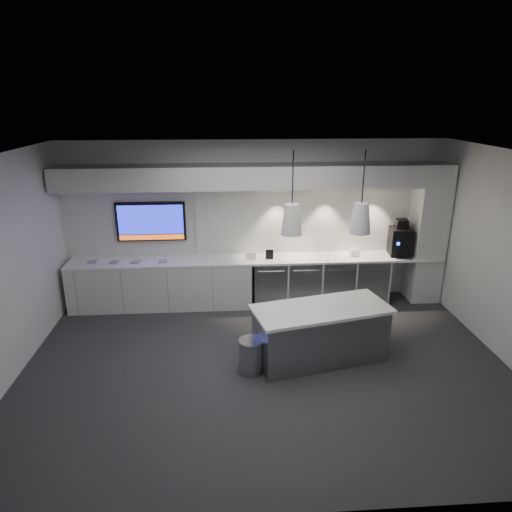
{
  "coord_description": "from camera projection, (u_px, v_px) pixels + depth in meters",
  "views": [
    {
      "loc": [
        -0.55,
        -5.7,
        3.68
      ],
      "look_at": [
        -0.08,
        1.1,
        1.32
      ],
      "focal_mm": 32.0,
      "sensor_mm": 36.0,
      "label": 1
    }
  ],
  "objects": [
    {
      "name": "backsplash",
      "position": [
        319.0,
        219.0,
        8.52
      ],
      "size": [
        4.6,
        0.03,
        1.3
      ],
      "primitive_type": "cube",
      "color": "silver",
      "rests_on": "wall_back"
    },
    {
      "name": "cup_cluster",
      "position": [
        355.0,
        253.0,
        8.45
      ],
      "size": [
        0.16,
        0.16,
        0.14
      ],
      "primitive_type": null,
      "color": "white",
      "rests_on": "back_counter"
    },
    {
      "name": "wall_front",
      "position": [
        296.0,
        377.0,
        3.77
      ],
      "size": [
        7.0,
        0.0,
        7.0
      ],
      "primitive_type": "plane",
      "rotation": [
        -1.57,
        0.0,
        0.0
      ],
      "color": "silver",
      "rests_on": "floor"
    },
    {
      "name": "wall_tv",
      "position": [
        151.0,
        222.0,
        8.29
      ],
      "size": [
        1.25,
        0.07,
        0.72
      ],
      "color": "black",
      "rests_on": "wall_back"
    },
    {
      "name": "ceiling",
      "position": [
        268.0,
        156.0,
        5.63
      ],
      "size": [
        7.0,
        7.0,
        0.0
      ],
      "primitive_type": "plane",
      "rotation": [
        3.14,
        0.0,
        0.0
      ],
      "color": "black",
      "rests_on": "wall_back"
    },
    {
      "name": "fridge_unit_b",
      "position": [
        303.0,
        281.0,
        8.58
      ],
      "size": [
        0.6,
        0.61,
        0.85
      ],
      "primitive_type": "cube",
      "color": "gray",
      "rests_on": "floor"
    },
    {
      "name": "column",
      "position": [
        428.0,
        234.0,
        8.47
      ],
      "size": [
        0.55,
        0.55,
        2.6
      ],
      "primitive_type": "cube",
      "color": "silver",
      "rests_on": "floor"
    },
    {
      "name": "tray_a",
      "position": [
        92.0,
        261.0,
        8.17
      ],
      "size": [
        0.17,
        0.17,
        0.02
      ],
      "primitive_type": "cube",
      "rotation": [
        0.0,
        0.0,
        0.08
      ],
      "color": "#989898",
      "rests_on": "back_counter"
    },
    {
      "name": "tray_d",
      "position": [
        163.0,
        261.0,
        8.18
      ],
      "size": [
        0.18,
        0.18,
        0.02
      ],
      "primitive_type": "cube",
      "rotation": [
        0.0,
        0.0,
        0.11
      ],
      "color": "#989898",
      "rests_on": "back_counter"
    },
    {
      "name": "sign_white",
      "position": [
        251.0,
        256.0,
        8.26
      ],
      "size": [
        0.18,
        0.04,
        0.14
      ],
      "primitive_type": "cube",
      "rotation": [
        0.0,
        0.0,
        -0.11
      ],
      "color": "white",
      "rests_on": "back_counter"
    },
    {
      "name": "soffit",
      "position": [
        256.0,
        176.0,
        7.9
      ],
      "size": [
        6.9,
        0.6,
        0.4
      ],
      "primitive_type": "cube",
      "color": "silver",
      "rests_on": "wall_back"
    },
    {
      "name": "island",
      "position": [
        320.0,
        333.0,
        6.68
      ],
      "size": [
        2.11,
        1.27,
        0.83
      ],
      "rotation": [
        0.0,
        0.0,
        0.23
      ],
      "color": "gray",
      "rests_on": "floor"
    },
    {
      "name": "fridge_unit_c",
      "position": [
        336.0,
        280.0,
        8.62
      ],
      "size": [
        0.6,
        0.61,
        0.85
      ],
      "primitive_type": "cube",
      "color": "gray",
      "rests_on": "floor"
    },
    {
      "name": "coffee_machine",
      "position": [
        400.0,
        240.0,
        8.48
      ],
      "size": [
        0.42,
        0.58,
        0.68
      ],
      "rotation": [
        0.0,
        0.0,
        -0.13
      ],
      "color": "black",
      "rests_on": "back_counter"
    },
    {
      "name": "fridge_unit_d",
      "position": [
        368.0,
        279.0,
        8.67
      ],
      "size": [
        0.6,
        0.61,
        0.85
      ],
      "primitive_type": "cube",
      "color": "gray",
      "rests_on": "floor"
    },
    {
      "name": "fridge_unit_a",
      "position": [
        269.0,
        282.0,
        8.54
      ],
      "size": [
        0.6,
        0.61,
        0.85
      ],
      "primitive_type": "cube",
      "color": "gray",
      "rests_on": "floor"
    },
    {
      "name": "bin",
      "position": [
        251.0,
        356.0,
        6.42
      ],
      "size": [
        0.45,
        0.45,
        0.5
      ],
      "primitive_type": "cylinder",
      "rotation": [
        0.0,
        0.0,
        -0.36
      ],
      "color": "gray",
      "rests_on": "floor"
    },
    {
      "name": "back_counter",
      "position": [
        256.0,
        259.0,
        8.38
      ],
      "size": [
        6.8,
        0.65,
        0.04
      ],
      "primitive_type": "cube",
      "color": "white",
      "rests_on": "left_base_cabinets"
    },
    {
      "name": "tray_c",
      "position": [
        136.0,
        262.0,
        8.16
      ],
      "size": [
        0.2,
        0.2,
        0.02
      ],
      "primitive_type": "cube",
      "rotation": [
        0.0,
        0.0,
        -0.35
      ],
      "color": "#989898",
      "rests_on": "back_counter"
    },
    {
      "name": "pendant_right",
      "position": [
        361.0,
        218.0,
        6.15
      ],
      "size": [
        0.29,
        0.29,
        1.12
      ],
      "color": "silver",
      "rests_on": "ceiling"
    },
    {
      "name": "tray_b",
      "position": [
        115.0,
        262.0,
        8.14
      ],
      "size": [
        0.19,
        0.19,
        0.02
      ],
      "primitive_type": "cube",
      "rotation": [
        0.0,
        0.0,
        -0.22
      ],
      "color": "#989898",
      "rests_on": "back_counter"
    },
    {
      "name": "sign_black",
      "position": [
        270.0,
        254.0,
        8.3
      ],
      "size": [
        0.14,
        0.03,
        0.18
      ],
      "primitive_type": "cube",
      "rotation": [
        0.0,
        0.0,
        -0.08
      ],
      "color": "black",
      "rests_on": "back_counter"
    },
    {
      "name": "floor",
      "position": [
        267.0,
        366.0,
        6.61
      ],
      "size": [
        7.0,
        7.0,
        0.0
      ],
      "primitive_type": "plane",
      "color": "#2F2F31",
      "rests_on": "ground"
    },
    {
      "name": "wall_back",
      "position": [
        255.0,
        222.0,
        8.48
      ],
      "size": [
        7.0,
        0.0,
        7.0
      ],
      "primitive_type": "plane",
      "rotation": [
        1.57,
        0.0,
        0.0
      ],
      "color": "silver",
      "rests_on": "floor"
    },
    {
      "name": "pendant_left",
      "position": [
        292.0,
        219.0,
        6.09
      ],
      "size": [
        0.29,
        0.29,
        1.12
      ],
      "color": "silver",
      "rests_on": "ceiling"
    },
    {
      "name": "left_base_cabinets",
      "position": [
        162.0,
        284.0,
        8.41
      ],
      "size": [
        3.3,
        0.63,
        0.86
      ],
      "primitive_type": "cube",
      "color": "silver",
      "rests_on": "floor"
    }
  ]
}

